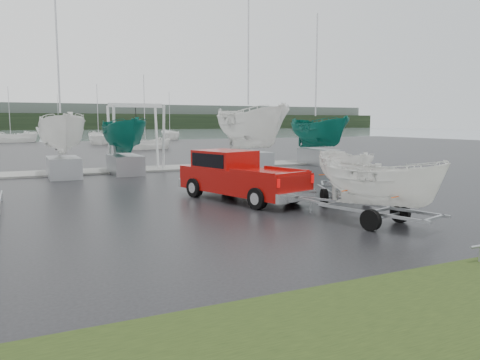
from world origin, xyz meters
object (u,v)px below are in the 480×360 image
Objects in this scene: trailer_hitched at (383,143)px; trailer_parked at (346,138)px; boat_hoist at (136,127)px; pickup_truck at (236,174)px.

trailer_parked is at bearing 51.97° from trailer_hitched.
pickup_truck is at bearing -85.54° from boat_hoist.
trailer_hitched is 3.59m from trailer_parked.
trailer_parked is 1.08× the size of boat_hoist.
pickup_truck is 4.38m from trailer_parked.
trailer_hitched is 1.07× the size of boat_hoist.
boat_hoist is (-0.97, 12.50, 1.69)m from pickup_truck.
trailer_hitched is (1.80, -6.06, 1.43)m from pickup_truck.
trailer_parked is 15.76m from boat_hoist.
pickup_truck is 1.35× the size of trailer_hitched.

